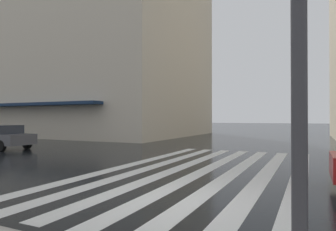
# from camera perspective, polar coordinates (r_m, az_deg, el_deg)

# --- Properties ---
(ground_plane) EXTENTS (220.00, 220.00, 0.00)m
(ground_plane) POSITION_cam_1_polar(r_m,az_deg,el_deg) (6.89, 1.35, -15.77)
(ground_plane) COLOR black
(zebra_crossing) EXTENTS (13.00, 6.50, 0.01)m
(zebra_crossing) POSITION_cam_1_polar(r_m,az_deg,el_deg) (10.75, 7.27, -10.20)
(zebra_crossing) COLOR silver
(zebra_crossing) RESTS_ON ground_plane
(haussmann_block_mid) EXTENTS (18.08, 22.78, 24.36)m
(haussmann_block_mid) POSITION_cam_1_polar(r_m,az_deg,el_deg) (36.46, -14.02, 15.59)
(haussmann_block_mid) COLOR beige
(haussmann_block_mid) RESTS_ON ground_plane
(car_dark_grey) EXTENTS (1.85, 4.10, 1.41)m
(car_dark_grey) POSITION_cam_1_polar(r_m,az_deg,el_deg) (20.15, -29.40, -3.46)
(car_dark_grey) COLOR #4C4C51
(car_dark_grey) RESTS_ON ground_plane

